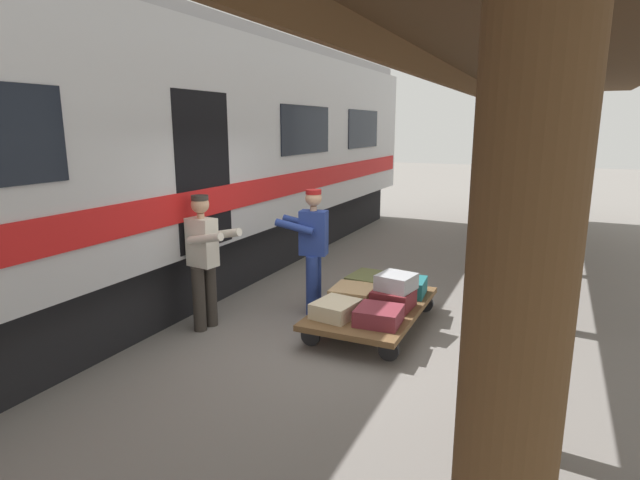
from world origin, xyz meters
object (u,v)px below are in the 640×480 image
(suitcase_burgundy_valise, at_px, (379,316))
(porter_in_overalls, at_px, (312,247))
(suitcase_gray_aluminum, at_px, (396,282))
(suitcase_maroon_trunk, at_px, (393,299))
(suitcase_tan_vintage, at_px, (353,294))
(suitcase_olive_duffel, at_px, (368,282))
(suitcase_teal_softside, at_px, (406,286))
(porter_by_door, at_px, (204,258))
(train_car, at_px, (116,160))
(suitcase_cream_canvas, at_px, (336,309))
(luggage_cart, at_px, (373,308))

(suitcase_burgundy_valise, distance_m, porter_in_overalls, 1.52)
(suitcase_gray_aluminum, bearing_deg, suitcase_maroon_trunk, 56.44)
(suitcase_tan_vintage, xyz_separation_m, suitcase_maroon_trunk, (-0.53, 0.00, 0.02))
(suitcase_olive_duffel, bearing_deg, suitcase_teal_softside, 180.00)
(suitcase_teal_softside, distance_m, porter_by_door, 2.68)
(suitcase_maroon_trunk, relative_size, porter_in_overalls, 0.28)
(train_car, xyz_separation_m, suitcase_teal_softside, (-3.91, -1.08, -1.65))
(suitcase_burgundy_valise, distance_m, suitcase_cream_canvas, 0.53)
(suitcase_burgundy_valise, distance_m, suitcase_olive_duffel, 1.27)
(suitcase_burgundy_valise, xyz_separation_m, porter_by_door, (2.17, 0.33, 0.53))
(suitcase_maroon_trunk, height_order, porter_in_overalls, porter_in_overalls)
(suitcase_gray_aluminum, bearing_deg, suitcase_tan_vintage, 3.32)
(train_car, relative_size, suitcase_olive_duffel, 28.86)
(suitcase_tan_vintage, height_order, suitcase_olive_duffel, suitcase_olive_duffel)
(train_car, bearing_deg, suitcase_gray_aluminum, -172.26)
(suitcase_cream_canvas, bearing_deg, porter_in_overalls, -48.52)
(suitcase_tan_vintage, xyz_separation_m, suitcase_gray_aluminum, (-0.56, -0.03, 0.23))
(luggage_cart, xyz_separation_m, suitcase_cream_canvas, (0.27, 0.57, 0.14))
(porter_by_door, bearing_deg, suitcase_teal_softside, -145.76)
(train_car, height_order, suitcase_teal_softside, train_car)
(train_car, height_order, suitcase_olive_duffel, train_car)
(suitcase_tan_vintage, height_order, porter_in_overalls, porter_in_overalls)
(suitcase_cream_canvas, xyz_separation_m, porter_by_door, (1.64, 0.33, 0.53))
(suitcase_maroon_trunk, xyz_separation_m, suitcase_teal_softside, (0.00, -0.57, -0.01))
(suitcase_maroon_trunk, height_order, suitcase_cream_canvas, suitcase_maroon_trunk)
(porter_by_door, bearing_deg, suitcase_maroon_trunk, -157.39)
(train_car, relative_size, suitcase_tan_vintage, 30.97)
(suitcase_burgundy_valise, relative_size, suitcase_tan_vintage, 0.91)
(train_car, relative_size, luggage_cart, 8.13)
(suitcase_tan_vintage, distance_m, suitcase_maroon_trunk, 0.53)
(porter_in_overalls, bearing_deg, suitcase_cream_canvas, 131.48)
(train_car, distance_m, porter_by_door, 2.11)
(suitcase_burgundy_valise, bearing_deg, suitcase_olive_duffel, -65.05)
(suitcase_cream_canvas, bearing_deg, luggage_cart, -114.95)
(porter_in_overalls, bearing_deg, suitcase_maroon_trunk, 171.24)
(train_car, distance_m, suitcase_gray_aluminum, 4.22)
(suitcase_gray_aluminum, height_order, porter_in_overalls, porter_in_overalls)
(suitcase_tan_vintage, relative_size, porter_by_door, 0.32)
(luggage_cart, relative_size, suitcase_gray_aluminum, 4.98)
(train_car, relative_size, porter_in_overalls, 9.97)
(porter_in_overalls, distance_m, porter_by_door, 1.46)
(train_car, bearing_deg, suitcase_teal_softside, -164.61)
(train_car, bearing_deg, suitcase_cream_canvas, 178.78)
(luggage_cart, bearing_deg, suitcase_maroon_trunk, 180.00)
(suitcase_olive_duffel, relative_size, porter_by_door, 0.35)
(luggage_cart, bearing_deg, suitcase_tan_vintage, 0.00)
(suitcase_cream_canvas, relative_size, suitcase_olive_duffel, 0.89)
(suitcase_olive_duffel, height_order, porter_by_door, porter_by_door)
(suitcase_burgundy_valise, height_order, porter_in_overalls, porter_in_overalls)
(suitcase_tan_vintage, relative_size, suitcase_olive_duffel, 0.93)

